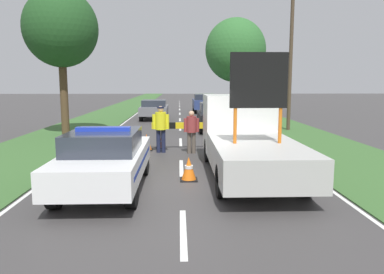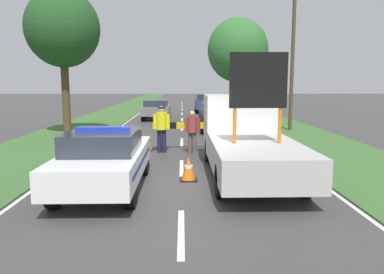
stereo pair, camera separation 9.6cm
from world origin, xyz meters
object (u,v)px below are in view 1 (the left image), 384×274
roadside_tree_near_right (242,67)px  queued_car_sedan_black (214,116)px  utility_pole (291,56)px  pedestrian_civilian (191,129)px  work_truck (245,136)px  police_officer (161,125)px  roadside_tree_mid_left (236,50)px  roadside_tree_near_left (61,29)px  road_barrier (187,127)px  queued_car_suv_grey (154,109)px  traffic_cone_centre_front (147,142)px  queued_car_hatch_blue (203,103)px  police_car (105,158)px  traffic_cone_near_police (189,169)px  traffic_cone_near_truck (160,142)px

roadside_tree_near_right → queued_car_sedan_black: bearing=-107.6°
utility_pole → pedestrian_civilian: bearing=-130.0°
work_truck → queued_car_sedan_black: bearing=-93.3°
police_officer → roadside_tree_mid_left: 19.06m
roadside_tree_near_left → road_barrier: bearing=-35.0°
queued_car_suv_grey → roadside_tree_mid_left: 9.20m
road_barrier → police_officer: (-1.04, -0.58, 0.16)m
traffic_cone_centre_front → road_barrier: bearing=3.0°
queued_car_sedan_black → queued_car_hatch_blue: queued_car_hatch_blue is taller
queued_car_sedan_black → queued_car_hatch_blue: 12.97m
police_car → roadside_tree_mid_left: size_ratio=0.60×
traffic_cone_near_police → queued_car_suv_grey: (-2.07, 17.44, 0.44)m
roadside_tree_near_right → roadside_tree_near_left: bearing=-132.7°
police_officer → queued_car_hatch_blue: bearing=-115.4°
queued_car_hatch_blue → queued_car_sedan_black: bearing=88.9°
work_truck → police_officer: (-2.69, 3.22, -0.02)m
traffic_cone_near_police → traffic_cone_near_truck: (-1.05, 5.21, -0.08)m
traffic_cone_near_truck → queued_car_hatch_blue: size_ratio=0.12×
road_barrier → roadside_tree_near_left: size_ratio=0.40×
police_car → queued_car_hatch_blue: 24.74m
police_car → roadside_tree_mid_left: roadside_tree_mid_left is taller
traffic_cone_centre_front → utility_pole: 10.36m
traffic_cone_near_truck → roadside_tree_mid_left: bearing=71.6°
road_barrier → traffic_cone_centre_front: (-1.64, -0.09, -0.59)m
roadside_tree_near_right → road_barrier: bearing=-106.8°
pedestrian_civilian → roadside_tree_near_right: (4.77, 17.06, 3.00)m
traffic_cone_near_truck → utility_pole: (6.97, 5.55, 3.89)m
road_barrier → roadside_tree_near_left: bearing=142.2°
traffic_cone_near_police → roadside_tree_near_left: roadside_tree_near_left is taller
traffic_cone_near_truck → roadside_tree_near_right: bearing=69.1°
queued_car_sedan_black → queued_car_hatch_blue: bearing=-91.1°
traffic_cone_centre_front → traffic_cone_near_police: bearing=-71.6°
work_truck → queued_car_sedan_black: 9.66m
work_truck → traffic_cone_centre_front: size_ratio=9.73×
road_barrier → traffic_cone_near_truck: road_barrier is taller
traffic_cone_near_truck → queued_car_hatch_blue: (2.99, 18.39, 0.61)m
road_barrier → utility_pole: bearing=42.9°
police_officer → queued_car_sedan_black: 6.97m
pedestrian_civilian → police_car: bearing=-122.0°
traffic_cone_near_police → utility_pole: (5.92, 10.76, 3.81)m
roadside_tree_near_right → roadside_tree_mid_left: roadside_tree_mid_left is taller
work_truck → queued_car_sedan_black: size_ratio=1.60×
police_officer → traffic_cone_near_truck: (-0.08, 1.02, -0.82)m
queued_car_suv_grey → roadside_tree_near_left: roadside_tree_near_left is taller
queued_car_sedan_black → roadside_tree_mid_left: (2.83, 11.30, 4.54)m
traffic_cone_centre_front → roadside_tree_mid_left: size_ratio=0.08×
police_officer → police_car: bearing=60.1°
work_truck → utility_pole: 11.07m
work_truck → traffic_cone_near_truck: 5.13m
traffic_cone_centre_front → queued_car_hatch_blue: (3.51, 18.91, 0.54)m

